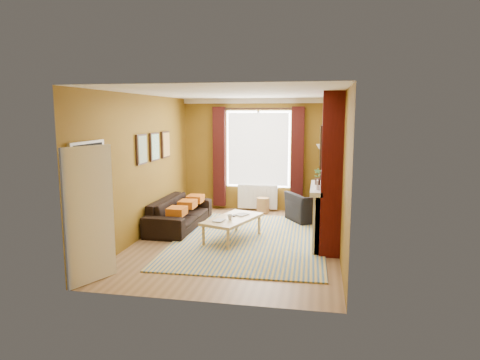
# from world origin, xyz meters

# --- Properties ---
(ground) EXTENTS (5.50, 5.50, 0.00)m
(ground) POSITION_xyz_m (0.00, 0.00, 0.00)
(ground) COLOR brown
(ground) RESTS_ON ground
(room_walls) EXTENTS (3.82, 5.54, 2.83)m
(room_walls) POSITION_xyz_m (0.63, 0.28, 1.38)
(room_walls) COLOR brown
(room_walls) RESTS_ON ground
(striped_rug) EXTENTS (2.94, 4.01, 0.02)m
(striped_rug) POSITION_xyz_m (0.22, 0.08, 0.01)
(striped_rug) COLOR #355F93
(striped_rug) RESTS_ON ground
(sofa) EXTENTS (0.89, 2.18, 0.63)m
(sofa) POSITION_xyz_m (-1.42, 0.75, 0.32)
(sofa) COLOR black
(sofa) RESTS_ON ground
(armchair) EXTENTS (1.33, 1.29, 0.66)m
(armchair) POSITION_xyz_m (1.39, 1.80, 0.33)
(armchair) COLOR black
(armchair) RESTS_ON ground
(coffee_table) EXTENTS (1.07, 1.48, 0.44)m
(coffee_table) POSITION_xyz_m (-0.10, 0.02, 0.40)
(coffee_table) COLOR tan
(coffee_table) RESTS_ON ground
(wicker_stool) EXTENTS (0.34, 0.34, 0.38)m
(wicker_stool) POSITION_xyz_m (0.17, 2.40, 0.19)
(wicker_stool) COLOR #A27846
(wicker_stool) RESTS_ON ground
(floor_lamp) EXTENTS (0.30, 0.30, 1.72)m
(floor_lamp) POSITION_xyz_m (1.55, 2.40, 1.35)
(floor_lamp) COLOR black
(floor_lamp) RESTS_ON ground
(book_a) EXTENTS (0.22, 0.27, 0.02)m
(book_a) POSITION_xyz_m (-0.39, -0.27, 0.46)
(book_a) COLOR #999999
(book_a) RESTS_ON coffee_table
(book_b) EXTENTS (0.31, 0.34, 0.02)m
(book_b) POSITION_xyz_m (-0.05, 0.32, 0.46)
(book_b) COLOR #999999
(book_b) RESTS_ON coffee_table
(mug) EXTENTS (0.11, 0.11, 0.10)m
(mug) POSITION_xyz_m (-0.12, -0.14, 0.49)
(mug) COLOR #999999
(mug) RESTS_ON coffee_table
(tv_remote) EXTENTS (0.05, 0.15, 0.02)m
(tv_remote) POSITION_xyz_m (-0.10, 0.17, 0.46)
(tv_remote) COLOR #262629
(tv_remote) RESTS_ON coffee_table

